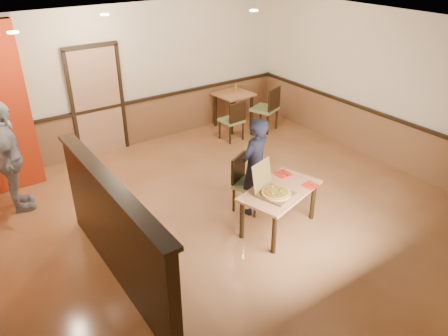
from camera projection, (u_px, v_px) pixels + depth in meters
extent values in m
plane|color=#BB7948|center=(237.00, 219.00, 6.76)|extent=(7.00, 7.00, 0.00)
plane|color=black|center=(240.00, 33.00, 5.44)|extent=(7.00, 7.00, 0.00)
plane|color=#F2E5BD|center=(133.00, 77.00, 8.64)|extent=(7.00, 0.00, 7.00)
plane|color=#F2E5BD|center=(394.00, 91.00, 7.87)|extent=(0.00, 7.00, 7.00)
cube|color=brown|center=(139.00, 122.00, 9.06)|extent=(7.00, 0.04, 0.90)
cube|color=black|center=(137.00, 101.00, 8.83)|extent=(7.00, 0.06, 0.06)
cube|color=brown|center=(384.00, 140.00, 8.30)|extent=(0.04, 7.00, 0.90)
cube|color=black|center=(388.00, 117.00, 8.07)|extent=(0.06, 7.00, 0.06)
cube|color=tan|center=(98.00, 102.00, 8.37)|extent=(0.90, 0.06, 2.10)
cube|color=black|center=(115.00, 233.00, 5.28)|extent=(0.14, 3.00, 1.40)
cube|color=black|center=(107.00, 181.00, 4.94)|extent=(0.20, 3.10, 0.05)
cylinder|color=#FFE1B2|center=(13.00, 32.00, 5.60)|extent=(0.14, 0.14, 0.02)
cylinder|color=#FFE1B2|center=(105.00, 15.00, 6.86)|extent=(0.14, 0.14, 0.02)
cylinder|color=#FFE1B2|center=(254.00, 10.00, 7.25)|extent=(0.14, 0.14, 0.02)
cube|color=tan|center=(280.00, 191.00, 6.26)|extent=(1.38, 1.02, 0.04)
cylinder|color=black|center=(274.00, 234.00, 5.90)|extent=(0.07, 0.07, 0.62)
cylinder|color=black|center=(242.00, 220.00, 6.20)|extent=(0.07, 0.07, 0.62)
cylinder|color=black|center=(313.00, 201.00, 6.63)|extent=(0.07, 0.07, 0.62)
cylinder|color=black|center=(282.00, 190.00, 6.93)|extent=(0.07, 0.07, 0.62)
cube|color=olive|center=(250.00, 184.00, 6.81)|extent=(0.60, 0.60, 0.06)
cube|color=black|center=(238.00, 168.00, 6.78)|extent=(0.40, 0.23, 0.43)
cylinder|color=black|center=(255.00, 207.00, 6.71)|extent=(0.04, 0.04, 0.39)
cylinder|color=black|center=(234.00, 201.00, 6.86)|extent=(0.04, 0.04, 0.39)
cylinder|color=black|center=(265.00, 196.00, 6.99)|extent=(0.04, 0.04, 0.39)
cylinder|color=black|center=(244.00, 190.00, 7.15)|extent=(0.04, 0.04, 0.39)
cube|color=olive|center=(231.00, 120.00, 9.21)|extent=(0.46, 0.46, 0.06)
cube|color=black|center=(237.00, 113.00, 8.97)|extent=(0.41, 0.06, 0.41)
cylinder|color=black|center=(232.00, 126.00, 9.55)|extent=(0.04, 0.04, 0.37)
cylinder|color=black|center=(243.00, 132.00, 9.30)|extent=(0.04, 0.04, 0.37)
cylinder|color=black|center=(220.00, 130.00, 9.36)|extent=(0.04, 0.04, 0.37)
cylinder|color=black|center=(230.00, 136.00, 9.11)|extent=(0.04, 0.04, 0.37)
cube|color=olive|center=(264.00, 109.00, 9.64)|extent=(0.64, 0.64, 0.07)
cube|color=black|center=(274.00, 99.00, 9.40)|extent=(0.46, 0.21, 0.48)
cylinder|color=black|center=(261.00, 116.00, 10.02)|extent=(0.05, 0.05, 0.43)
cylinder|color=black|center=(276.00, 120.00, 9.82)|extent=(0.05, 0.05, 0.43)
cylinder|color=black|center=(251.00, 122.00, 9.72)|extent=(0.05, 0.05, 0.43)
cylinder|color=black|center=(267.00, 126.00, 9.52)|extent=(0.05, 0.05, 0.43)
cube|color=tan|center=(233.00, 94.00, 9.68)|extent=(0.79, 0.79, 0.04)
cylinder|color=black|center=(232.00, 118.00, 9.51)|extent=(0.07, 0.07, 0.75)
cylinder|color=black|center=(215.00, 110.00, 9.90)|extent=(0.07, 0.07, 0.75)
cylinder|color=black|center=(251.00, 112.00, 9.83)|extent=(0.07, 0.07, 0.75)
cylinder|color=black|center=(235.00, 105.00, 10.23)|extent=(0.07, 0.07, 0.75)
imported|color=black|center=(255.00, 167.00, 6.61)|extent=(0.66, 0.53, 1.57)
imported|color=#9E9CA5|center=(9.00, 158.00, 6.61)|extent=(0.58, 1.10, 1.79)
cube|color=brown|center=(276.00, 195.00, 6.09)|extent=(0.53, 0.53, 0.03)
cube|color=brown|center=(262.00, 175.00, 6.12)|extent=(0.43, 0.20, 0.42)
cylinder|color=#D3984C|center=(276.00, 193.00, 6.08)|extent=(0.43, 0.43, 0.03)
cube|color=red|center=(310.00, 185.00, 6.35)|extent=(0.23, 0.23, 0.00)
cylinder|color=silver|center=(309.00, 185.00, 6.34)|extent=(0.03, 0.18, 0.01)
cube|color=silver|center=(312.00, 184.00, 6.37)|extent=(0.04, 0.19, 0.00)
cube|color=red|center=(283.00, 174.00, 6.66)|extent=(0.24, 0.24, 0.01)
cylinder|color=silver|center=(281.00, 174.00, 6.64)|extent=(0.02, 0.20, 0.01)
cube|color=silver|center=(284.00, 173.00, 6.67)|extent=(0.03, 0.21, 0.00)
cylinder|color=#9B631C|center=(236.00, 88.00, 9.74)|extent=(0.06, 0.06, 0.15)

